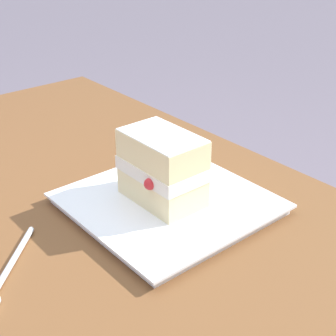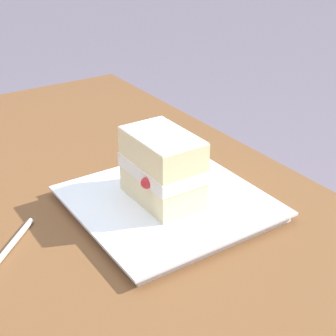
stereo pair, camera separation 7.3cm
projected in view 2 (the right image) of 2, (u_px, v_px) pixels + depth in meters
name	position (u px, v px, depth m)	size (l,w,h in m)	color
dessert_plate	(168.00, 203.00, 0.76)	(0.27, 0.27, 0.02)	white
cake_slice	(163.00, 168.00, 0.73)	(0.12, 0.10, 0.11)	beige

